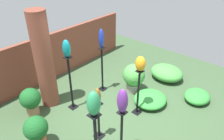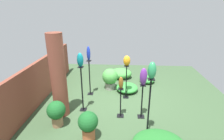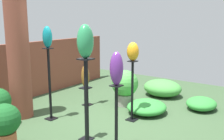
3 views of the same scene
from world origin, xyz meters
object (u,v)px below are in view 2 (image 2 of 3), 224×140
at_px(pedestal_cobalt, 90,79).
at_px(pedestal_violet, 142,103).
at_px(pedestal_amber, 126,83).
at_px(art_vase_jade, 152,71).
at_px(art_vase_bronze, 121,83).
at_px(art_vase_cobalt, 89,53).
at_px(brick_pillar, 58,76).
at_px(art_vase_violet, 143,77).
at_px(potted_plant_front_right, 56,112).
at_px(pedestal_teal, 82,91).
at_px(art_vase_amber, 127,61).
at_px(pedestal_jade, 149,110).
at_px(art_vase_teal, 80,60).
at_px(pedestal_bronze, 121,104).
at_px(potted_plant_mid_left, 110,78).
at_px(potted_plant_front_left, 88,124).

relative_size(pedestal_cobalt, pedestal_violet, 1.26).
height_order(pedestal_amber, art_vase_jade, art_vase_jade).
xyz_separation_m(art_vase_jade, art_vase_bronze, (0.76, 0.70, -0.66)).
relative_size(pedestal_amber, art_vase_cobalt, 2.35).
relative_size(brick_pillar, art_vase_bronze, 6.75).
height_order(art_vase_violet, potted_plant_front_right, art_vase_violet).
height_order(pedestal_teal, art_vase_amber, art_vase_amber).
distance_m(pedestal_jade, pedestal_teal, 2.15).
relative_size(art_vase_teal, art_vase_violet, 0.84).
xyz_separation_m(pedestal_teal, pedestal_bronze, (-0.27, -1.19, -0.26)).
relative_size(pedestal_cobalt, art_vase_cobalt, 2.56).
relative_size(art_vase_jade, art_vase_bronze, 1.11).
xyz_separation_m(pedestal_amber, potted_plant_mid_left, (0.69, 0.63, -0.09)).
distance_m(art_vase_amber, potted_plant_mid_left, 1.31).
xyz_separation_m(brick_pillar, art_vase_cobalt, (1.34, -0.63, 0.34)).
height_order(potted_plant_mid_left, potted_plant_front_left, potted_plant_mid_left).
height_order(pedestal_bronze, art_vase_jade, art_vase_jade).
bearing_deg(art_vase_violet, pedestal_teal, 81.64).
height_order(pedestal_jade, potted_plant_mid_left, pedestal_jade).
bearing_deg(potted_plant_front_left, pedestal_amber, -23.29).
distance_m(pedestal_cobalt, art_vase_violet, 2.34).
xyz_separation_m(art_vase_violet, potted_plant_front_right, (-0.55, 2.34, -0.86)).
bearing_deg(art_vase_teal, pedestal_cobalt, -1.46).
height_order(pedestal_bronze, potted_plant_mid_left, pedestal_bronze).
bearing_deg(art_vase_teal, potted_plant_front_left, -161.63).
distance_m(art_vase_teal, potted_plant_front_right, 1.57).
xyz_separation_m(art_vase_cobalt, potted_plant_front_right, (-1.91, 0.56, -1.14)).
distance_m(art_vase_jade, art_vase_cobalt, 2.83).
height_order(pedestal_jade, art_vase_jade, art_vase_jade).
bearing_deg(art_vase_cobalt, art_vase_teal, 178.54).
relative_size(pedestal_bronze, art_vase_jade, 2.24).
bearing_deg(pedestal_jade, pedestal_teal, 61.36).
bearing_deg(art_vase_cobalt, art_vase_violet, -127.34).
xyz_separation_m(pedestal_jade, potted_plant_front_right, (0.21, 2.42, -0.29)).
bearing_deg(pedestal_teal, pedestal_cobalt, -1.46).
height_order(pedestal_cobalt, pedestal_violet, pedestal_cobalt).
bearing_deg(art_vase_amber, art_vase_teal, 123.90).
distance_m(pedestal_bronze, art_vase_cobalt, 2.13).
relative_size(brick_pillar, pedestal_bronze, 2.71).
height_order(pedestal_bronze, art_vase_teal, art_vase_teal).
bearing_deg(potted_plant_mid_left, pedestal_violet, -150.37).
bearing_deg(pedestal_violet, potted_plant_front_left, 126.04).
xyz_separation_m(pedestal_violet, art_vase_jade, (-0.76, -0.08, 1.28)).
relative_size(brick_pillar, potted_plant_mid_left, 2.96).
bearing_deg(potted_plant_mid_left, pedestal_jade, -156.51).
height_order(brick_pillar, pedestal_jade, brick_pillar).
relative_size(pedestal_teal, potted_plant_front_left, 1.94).
height_order(pedestal_amber, potted_plant_front_right, pedestal_amber).
bearing_deg(pedestal_amber, potted_plant_mid_left, 42.04).
height_order(pedestal_cobalt, pedestal_amber, pedestal_cobalt).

